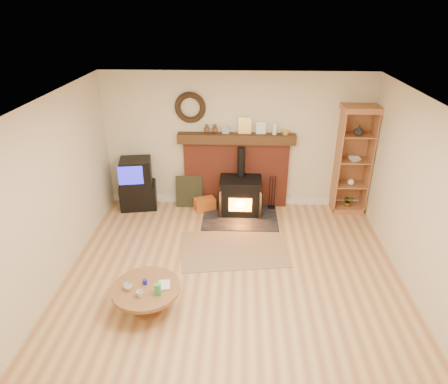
{
  "coord_description": "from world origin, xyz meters",
  "views": [
    {
      "loc": [
        0.08,
        -4.48,
        3.74
      ],
      "look_at": [
        -0.16,
        1.0,
        1.08
      ],
      "focal_mm": 32.0,
      "sensor_mm": 36.0,
      "label": 1
    }
  ],
  "objects_px": {
    "wood_stove": "(240,197)",
    "tv_unit": "(137,185)",
    "curio_cabinet": "(353,160)",
    "coffee_table": "(146,292)"
  },
  "relations": [
    {
      "from": "wood_stove",
      "to": "tv_unit",
      "type": "bearing_deg",
      "value": 174.43
    },
    {
      "from": "wood_stove",
      "to": "coffee_table",
      "type": "distance_m",
      "value": 2.96
    },
    {
      "from": "wood_stove",
      "to": "tv_unit",
      "type": "distance_m",
      "value": 2.02
    },
    {
      "from": "wood_stove",
      "to": "curio_cabinet",
      "type": "height_order",
      "value": "curio_cabinet"
    },
    {
      "from": "wood_stove",
      "to": "curio_cabinet",
      "type": "xyz_separation_m",
      "value": [
        2.08,
        0.28,
        0.68
      ]
    },
    {
      "from": "wood_stove",
      "to": "tv_unit",
      "type": "xyz_separation_m",
      "value": [
        -2.0,
        0.2,
        0.13
      ]
    },
    {
      "from": "wood_stove",
      "to": "coffee_table",
      "type": "bearing_deg",
      "value": -113.97
    },
    {
      "from": "tv_unit",
      "to": "curio_cabinet",
      "type": "relative_size",
      "value": 0.49
    },
    {
      "from": "curio_cabinet",
      "to": "wood_stove",
      "type": "bearing_deg",
      "value": -172.25
    },
    {
      "from": "coffee_table",
      "to": "curio_cabinet",
      "type": "bearing_deg",
      "value": 42.31
    }
  ]
}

